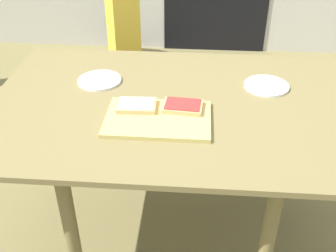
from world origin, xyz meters
TOP-DOWN VIEW (x-y plane):
  - ground_plane at (0.00, 0.00)m, footprint 16.00×16.00m
  - dining_table at (0.00, 0.00)m, footprint 1.43×0.94m
  - cutting_board at (-0.05, -0.13)m, footprint 0.37×0.25m
  - pizza_slice_far_left at (-0.14, -0.07)m, footprint 0.14×0.10m
  - pizza_slice_far_right at (0.03, -0.06)m, footprint 0.15×0.11m
  - plate_white_right at (0.36, 0.16)m, footprint 0.18×0.18m
  - plate_white_left at (-0.32, 0.15)m, footprint 0.18×0.18m
  - child_left at (-0.34, 0.80)m, footprint 0.22×0.28m

SIDE VIEW (x-z plane):
  - ground_plane at x=0.00m, z-range 0.00..0.00m
  - child_left at x=-0.34m, z-range 0.09..1.17m
  - dining_table at x=0.00m, z-range 0.27..1.00m
  - plate_white_right at x=0.36m, z-range 0.73..0.74m
  - plate_white_left at x=-0.32m, z-range 0.73..0.74m
  - cutting_board at x=-0.05m, z-range 0.73..0.74m
  - pizza_slice_far_left at x=-0.14m, z-range 0.74..0.76m
  - pizza_slice_far_right at x=0.03m, z-range 0.74..0.76m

